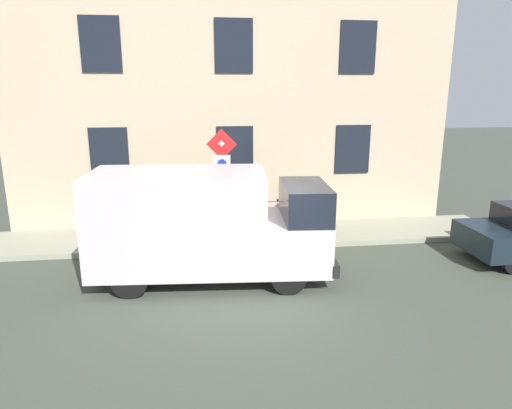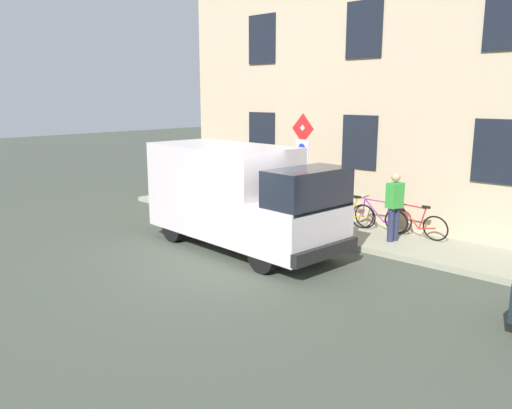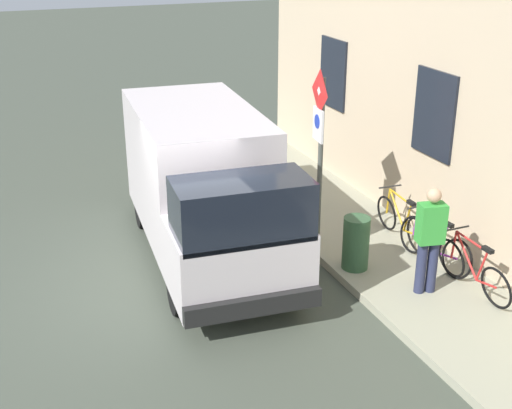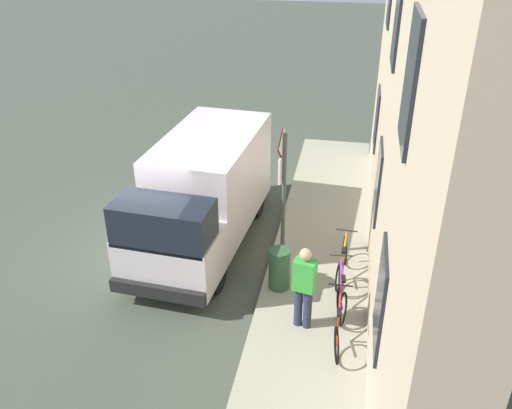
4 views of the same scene
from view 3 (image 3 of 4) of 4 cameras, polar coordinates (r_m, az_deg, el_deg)
name	(u,v)px [view 3 (image 3 of 4)]	position (r m, az deg, el deg)	size (l,w,h in m)	color
ground_plane	(160,291)	(11.13, -8.05, -7.19)	(80.00, 80.00, 0.00)	#40473B
sidewalk_slab	(371,247)	(12.46, 9.61, -3.53)	(2.18, 15.40, 0.14)	gray
building_facade	(461,32)	(12.18, 16.73, 13.61)	(0.75, 13.40, 7.55)	#C2AC8C
sign_post_stacked	(319,133)	(11.70, 5.29, 5.96)	(0.18, 0.56, 2.99)	#474C47
delivery_van	(205,184)	(11.68, -4.28, 1.71)	(2.39, 5.46, 2.50)	silver
bicycle_red	(473,270)	(11.09, 17.63, -5.21)	(0.46, 1.71, 0.89)	black
bicycle_purple	(434,244)	(11.77, 14.66, -3.20)	(0.46, 1.71, 0.89)	black
bicycle_orange	(401,222)	(12.49, 12.04, -1.41)	(0.46, 1.71, 0.89)	black
pedestrian	(430,237)	(10.64, 14.29, -2.66)	(0.44, 0.34, 1.72)	#262B47
litter_bin	(356,243)	(11.36, 8.33, -3.20)	(0.44, 0.44, 0.90)	#2D5133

